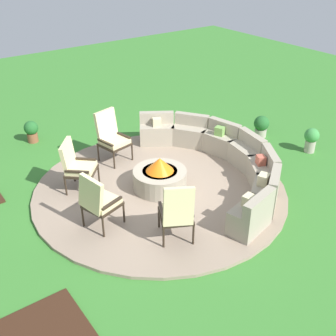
{
  "coord_description": "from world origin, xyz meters",
  "views": [
    {
      "loc": [
        5.88,
        -4.07,
        4.6
      ],
      "look_at": [
        0.0,
        0.2,
        0.45
      ],
      "focal_mm": 44.82,
      "sensor_mm": 36.0,
      "label": 1
    }
  ],
  "objects_px": {
    "lounge_chair_back_left": "(98,200)",
    "lounge_chair_front_right": "(76,165)",
    "potted_plant_1": "(261,126)",
    "lounge_chair_front_left": "(111,136)",
    "lounge_chair_back_right": "(177,211)",
    "potted_plant_0": "(31,130)",
    "potted_plant_2": "(311,139)",
    "curved_stone_bench": "(224,159)",
    "fire_pit": "(160,177)"
  },
  "relations": [
    {
      "from": "lounge_chair_back_left",
      "to": "potted_plant_0",
      "type": "relative_size",
      "value": 1.98
    },
    {
      "from": "lounge_chair_back_left",
      "to": "potted_plant_0",
      "type": "height_order",
      "value": "lounge_chair_back_left"
    },
    {
      "from": "lounge_chair_front_right",
      "to": "lounge_chair_back_right",
      "type": "bearing_deg",
      "value": 57.07
    },
    {
      "from": "fire_pit",
      "to": "lounge_chair_front_left",
      "type": "xyz_separation_m",
      "value": [
        -1.63,
        -0.16,
        0.32
      ]
    },
    {
      "from": "lounge_chair_back_right",
      "to": "potted_plant_0",
      "type": "height_order",
      "value": "lounge_chair_back_right"
    },
    {
      "from": "fire_pit",
      "to": "lounge_chair_front_right",
      "type": "distance_m",
      "value": 1.65
    },
    {
      "from": "potted_plant_1",
      "to": "potted_plant_2",
      "type": "distance_m",
      "value": 1.31
    },
    {
      "from": "lounge_chair_back_right",
      "to": "potted_plant_1",
      "type": "height_order",
      "value": "lounge_chair_back_right"
    },
    {
      "from": "potted_plant_0",
      "to": "fire_pit",
      "type": "bearing_deg",
      "value": 19.02
    },
    {
      "from": "lounge_chair_front_left",
      "to": "potted_plant_1",
      "type": "relative_size",
      "value": 2.07
    },
    {
      "from": "lounge_chair_front_left",
      "to": "lounge_chair_back_left",
      "type": "height_order",
      "value": "lounge_chair_front_left"
    },
    {
      "from": "lounge_chair_front_right",
      "to": "lounge_chair_back_left",
      "type": "distance_m",
      "value": 1.38
    },
    {
      "from": "lounge_chair_front_right",
      "to": "lounge_chair_back_right",
      "type": "distance_m",
      "value": 2.5
    },
    {
      "from": "lounge_chair_front_left",
      "to": "lounge_chair_front_right",
      "type": "relative_size",
      "value": 1.09
    },
    {
      "from": "lounge_chair_front_right",
      "to": "potted_plant_2",
      "type": "height_order",
      "value": "lounge_chair_front_right"
    },
    {
      "from": "potted_plant_0",
      "to": "lounge_chair_front_right",
      "type": "bearing_deg",
      "value": -1.22
    },
    {
      "from": "lounge_chair_front_right",
      "to": "potted_plant_1",
      "type": "distance_m",
      "value": 4.88
    },
    {
      "from": "potted_plant_0",
      "to": "potted_plant_1",
      "type": "bearing_deg",
      "value": 57.07
    },
    {
      "from": "fire_pit",
      "to": "lounge_chair_front_left",
      "type": "distance_m",
      "value": 1.67
    },
    {
      "from": "potted_plant_1",
      "to": "lounge_chair_front_right",
      "type": "bearing_deg",
      "value": -94.22
    },
    {
      "from": "lounge_chair_front_right",
      "to": "potted_plant_0",
      "type": "height_order",
      "value": "lounge_chair_front_right"
    },
    {
      "from": "lounge_chair_front_left",
      "to": "lounge_chair_front_right",
      "type": "height_order",
      "value": "lounge_chair_front_left"
    },
    {
      "from": "lounge_chair_back_left",
      "to": "potted_plant_0",
      "type": "xyz_separation_m",
      "value": [
        -4.11,
        0.3,
        -0.31
      ]
    },
    {
      "from": "curved_stone_bench",
      "to": "lounge_chair_front_right",
      "type": "distance_m",
      "value": 3.06
    },
    {
      "from": "lounge_chair_back_left",
      "to": "lounge_chair_front_right",
      "type": "bearing_deg",
      "value": 152.82
    },
    {
      "from": "fire_pit",
      "to": "curved_stone_bench",
      "type": "distance_m",
      "value": 1.5
    },
    {
      "from": "lounge_chair_front_left",
      "to": "potted_plant_2",
      "type": "xyz_separation_m",
      "value": [
        2.32,
        4.01,
        -0.3
      ]
    },
    {
      "from": "fire_pit",
      "to": "lounge_chair_front_right",
      "type": "relative_size",
      "value": 1.02
    },
    {
      "from": "potted_plant_0",
      "to": "potted_plant_2",
      "type": "bearing_deg",
      "value": 49.43
    },
    {
      "from": "lounge_chair_front_right",
      "to": "potted_plant_2",
      "type": "bearing_deg",
      "value": 114.89
    },
    {
      "from": "fire_pit",
      "to": "lounge_chair_front_left",
      "type": "bearing_deg",
      "value": -174.22
    },
    {
      "from": "curved_stone_bench",
      "to": "lounge_chair_back_right",
      "type": "relative_size",
      "value": 4.03
    },
    {
      "from": "potted_plant_1",
      "to": "lounge_chair_back_left",
      "type": "bearing_deg",
      "value": -78.86
    },
    {
      "from": "curved_stone_bench",
      "to": "potted_plant_0",
      "type": "relative_size",
      "value": 8.14
    },
    {
      "from": "lounge_chair_back_left",
      "to": "potted_plant_1",
      "type": "distance_m",
      "value": 5.21
    },
    {
      "from": "lounge_chair_front_left",
      "to": "lounge_chair_back_right",
      "type": "xyz_separation_m",
      "value": [
        3.11,
        -0.53,
        -0.01
      ]
    },
    {
      "from": "curved_stone_bench",
      "to": "potted_plant_2",
      "type": "xyz_separation_m",
      "value": [
        0.43,
        2.36,
        -0.02
      ]
    },
    {
      "from": "curved_stone_bench",
      "to": "lounge_chair_front_right",
      "type": "height_order",
      "value": "lounge_chair_front_right"
    },
    {
      "from": "potted_plant_1",
      "to": "potted_plant_2",
      "type": "bearing_deg",
      "value": 13.93
    },
    {
      "from": "fire_pit",
      "to": "potted_plant_0",
      "type": "height_order",
      "value": "fire_pit"
    },
    {
      "from": "potted_plant_1",
      "to": "potted_plant_2",
      "type": "xyz_separation_m",
      "value": [
        1.27,
        0.32,
        0.04
      ]
    },
    {
      "from": "lounge_chair_back_left",
      "to": "fire_pit",
      "type": "bearing_deg",
      "value": 88.06
    },
    {
      "from": "curved_stone_bench",
      "to": "lounge_chair_front_right",
      "type": "bearing_deg",
      "value": -113.17
    },
    {
      "from": "potted_plant_1",
      "to": "potted_plant_2",
      "type": "relative_size",
      "value": 0.93
    },
    {
      "from": "potted_plant_1",
      "to": "lounge_chair_back_right",
      "type": "bearing_deg",
      "value": -64.04
    },
    {
      "from": "potted_plant_0",
      "to": "potted_plant_2",
      "type": "relative_size",
      "value": 0.92
    },
    {
      "from": "lounge_chair_back_left",
      "to": "potted_plant_2",
      "type": "distance_m",
      "value": 5.43
    },
    {
      "from": "lounge_chair_front_right",
      "to": "potted_plant_1",
      "type": "xyz_separation_m",
      "value": [
        0.36,
        4.86,
        -0.31
      ]
    },
    {
      "from": "potted_plant_2",
      "to": "lounge_chair_front_left",
      "type": "bearing_deg",
      "value": -120.08
    },
    {
      "from": "potted_plant_2",
      "to": "potted_plant_1",
      "type": "bearing_deg",
      "value": -166.07
    }
  ]
}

